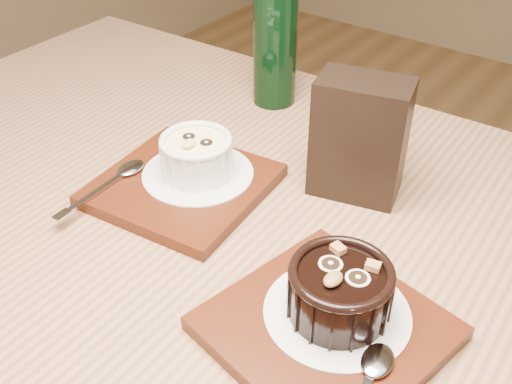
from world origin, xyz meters
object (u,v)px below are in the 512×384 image
condiment_stand (359,138)px  tray_left (183,185)px  ramekin_white (197,154)px  ramekin_dark (340,289)px  green_bottle (275,43)px  tray_right (326,328)px  table (235,306)px

condiment_stand → tray_left: bearing=-142.7°
tray_left → condiment_stand: size_ratio=1.29×
ramekin_white → condiment_stand: bearing=29.1°
ramekin_dark → green_bottle: bearing=135.0°
tray_right → condiment_stand: bearing=112.9°
table → condiment_stand: (0.05, 0.16, 0.16)m
table → tray_right: (0.14, -0.04, 0.10)m
tray_right → table: bearing=162.7°
ramekin_dark → condiment_stand: condiment_stand is taller
table → tray_left: tray_left is taller
table → green_bottle: bearing=118.0°
tray_left → condiment_stand: condiment_stand is taller
ramekin_white → table: bearing=-35.4°
tray_left → ramekin_white: bearing=72.5°
table → tray_right: tray_right is taller
green_bottle → condiment_stand: bearing=-31.7°
tray_right → condiment_stand: size_ratio=1.29×
table → tray_right: 0.17m
table → green_bottle: (-0.15, 0.29, 0.18)m
green_bottle → ramekin_white: bearing=-77.2°
condiment_stand → ramekin_white: bearing=-146.5°
table → condiment_stand: 0.23m
tray_left → tray_right: size_ratio=1.00×
table → ramekin_dark: bearing=-11.3°
tray_left → ramekin_white: (0.01, 0.02, 0.04)m
green_bottle → tray_left: bearing=-79.7°
ramekin_dark → green_bottle: green_bottle is taller
table → condiment_stand: condiment_stand is taller
tray_left → green_bottle: size_ratio=0.79×
tray_left → green_bottle: bearing=100.3°
green_bottle → table: bearing=-62.0°
table → green_bottle: 0.37m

